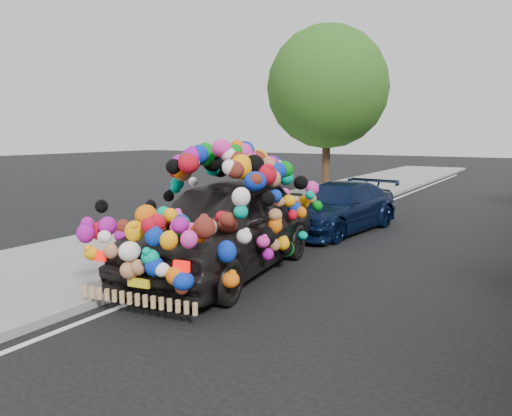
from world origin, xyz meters
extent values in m
plane|color=black|center=(0.00, 0.00, 0.00)|extent=(100.00, 100.00, 0.00)
cube|color=gray|center=(-4.30, 0.00, 0.06)|extent=(4.00, 60.00, 0.12)
cube|color=gray|center=(-2.35, 0.00, 0.07)|extent=(0.15, 60.00, 0.13)
cylinder|color=#332114|center=(-3.80, 9.50, 1.36)|extent=(0.28, 0.28, 2.73)
sphere|color=#195416|center=(-3.80, 9.50, 4.03)|extent=(4.20, 4.20, 4.20)
imported|color=black|center=(-1.80, 0.40, 0.84)|extent=(2.60, 5.14, 1.68)
cube|color=red|center=(-2.15, -2.15, 0.78)|extent=(0.23, 0.09, 0.14)
cube|color=red|center=(-0.81, -1.97, 0.78)|extent=(0.23, 0.09, 0.14)
cube|color=yellow|center=(-1.48, -2.07, 0.48)|extent=(0.34, 0.08, 0.12)
imported|color=black|center=(-1.50, 4.95, 0.62)|extent=(2.27, 4.43, 1.23)
camera|label=1|loc=(3.21, -6.75, 2.46)|focal=35.00mm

